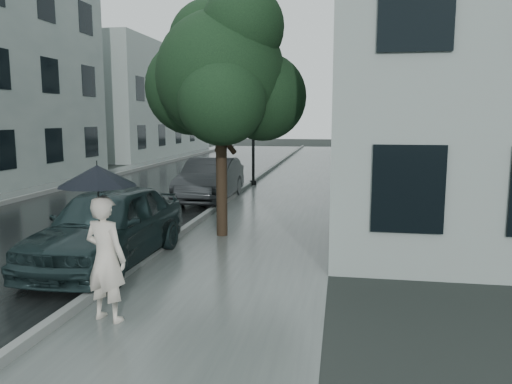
% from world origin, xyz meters
% --- Properties ---
extents(ground, '(120.00, 120.00, 0.00)m').
position_xyz_m(ground, '(0.00, 0.00, 0.00)').
color(ground, black).
rests_on(ground, ground).
extents(sidewalk, '(3.50, 60.00, 0.01)m').
position_xyz_m(sidewalk, '(0.25, 12.00, 0.00)').
color(sidewalk, slate).
rests_on(sidewalk, ground).
extents(kerb_near, '(0.15, 60.00, 0.15)m').
position_xyz_m(kerb_near, '(-1.57, 12.00, 0.07)').
color(kerb_near, slate).
rests_on(kerb_near, ground).
extents(asphalt_road, '(6.85, 60.00, 0.00)m').
position_xyz_m(asphalt_road, '(-5.08, 12.00, 0.00)').
color(asphalt_road, black).
rests_on(asphalt_road, ground).
extents(kerb_far, '(0.15, 60.00, 0.15)m').
position_xyz_m(kerb_far, '(-8.57, 12.00, 0.07)').
color(kerb_far, slate).
rests_on(kerb_far, ground).
extents(sidewalk_far, '(1.70, 60.00, 0.01)m').
position_xyz_m(sidewalk_far, '(-9.50, 12.00, 0.00)').
color(sidewalk_far, '#4C5451').
rests_on(sidewalk_far, ground).
extents(building_near, '(7.02, 36.00, 9.00)m').
position_xyz_m(building_near, '(5.47, 19.50, 4.50)').
color(building_near, gray).
rests_on(building_near, ground).
extents(building_far_b, '(7.02, 18.00, 8.00)m').
position_xyz_m(building_far_b, '(-13.77, 30.00, 4.00)').
color(building_far_b, gray).
rests_on(building_far_b, ground).
extents(pedestrian, '(0.73, 0.57, 1.76)m').
position_xyz_m(pedestrian, '(-0.97, -1.00, 0.89)').
color(pedestrian, beige).
rests_on(pedestrian, sidewalk).
extents(umbrella, '(1.19, 1.19, 1.28)m').
position_xyz_m(umbrella, '(-1.01, -1.04, 2.03)').
color(umbrella, black).
rests_on(umbrella, ground).
extents(street_tree, '(3.90, 3.54, 5.69)m').
position_xyz_m(street_tree, '(-0.60, 4.33, 3.79)').
color(street_tree, '#332619').
rests_on(street_tree, ground).
extents(lamp_post, '(0.83, 0.44, 5.34)m').
position_xyz_m(lamp_post, '(-1.59, 13.32, 3.05)').
color(lamp_post, black).
rests_on(lamp_post, ground).
extents(car_near, '(1.85, 4.44, 1.50)m').
position_xyz_m(car_near, '(-2.20, 1.59, 0.76)').
color(car_near, '#1A2B2C').
rests_on(car_near, ground).
extents(car_far, '(1.57, 4.37, 1.43)m').
position_xyz_m(car_far, '(-2.20, 9.15, 0.72)').
color(car_far, '#26292C').
rests_on(car_far, ground).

